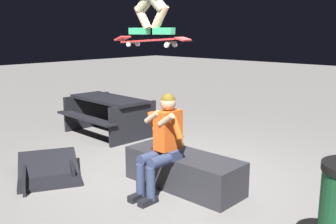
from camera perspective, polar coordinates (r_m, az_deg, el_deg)
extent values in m
plane|color=slate|center=(5.51, 1.52, -9.81)|extent=(40.00, 40.00, 0.00)
cube|color=#28282D|center=(5.16, 2.30, -8.65)|extent=(1.64, 0.61, 0.45)
cube|color=#2D3856|center=(4.92, 0.00, -6.17)|extent=(0.32, 0.20, 0.12)
cube|color=#D15119|center=(4.83, 0.00, -2.67)|extent=(0.20, 0.34, 0.50)
sphere|color=tan|center=(4.76, 0.00, 1.41)|extent=(0.20, 0.20, 0.20)
sphere|color=brown|center=(4.75, 0.00, 1.65)|extent=(0.19, 0.19, 0.19)
cylinder|color=#D15119|center=(4.64, 1.30, -2.33)|extent=(0.19, 0.08, 0.29)
cylinder|color=tan|center=(4.60, -0.26, -1.18)|extent=(0.24, 0.07, 0.19)
cylinder|color=#D15119|center=(4.91, -2.19, -1.55)|extent=(0.19, 0.08, 0.29)
cylinder|color=tan|center=(4.76, -2.37, -0.74)|extent=(0.24, 0.07, 0.19)
cylinder|color=#2D3856|center=(4.73, -0.86, -7.18)|extent=(0.14, 0.40, 0.14)
cylinder|color=#2D3856|center=(4.68, -2.57, -10.60)|extent=(0.11, 0.11, 0.41)
cube|color=black|center=(4.73, -2.99, -13.08)|extent=(0.10, 0.26, 0.08)
cylinder|color=#2D3856|center=(4.85, -2.41, -6.70)|extent=(0.14, 0.40, 0.14)
cylinder|color=#2D3856|center=(4.80, -4.10, -10.03)|extent=(0.11, 0.11, 0.41)
cube|color=black|center=(4.85, -4.51, -12.44)|extent=(0.10, 0.26, 0.08)
cube|color=#B72D2D|center=(4.73, -2.49, 10.57)|extent=(0.82, 0.33, 0.07)
cube|color=#B72D2D|center=(5.01, -6.76, 10.80)|extent=(0.15, 0.22, 0.06)
cube|color=#B72D2D|center=(4.49, 2.28, 10.76)|extent=(0.15, 0.22, 0.05)
cube|color=#99999E|center=(4.90, -5.19, 10.29)|extent=(0.09, 0.17, 0.03)
cylinder|color=white|center=(4.83, -5.86, 9.96)|extent=(0.06, 0.04, 0.05)
cylinder|color=white|center=(4.97, -4.53, 10.03)|extent=(0.06, 0.04, 0.05)
cube|color=#99999E|center=(4.58, 0.42, 10.22)|extent=(0.09, 0.17, 0.03)
cylinder|color=white|center=(4.50, -0.21, 9.88)|extent=(0.06, 0.04, 0.05)
cylinder|color=white|center=(4.65, 1.02, 9.94)|extent=(0.06, 0.04, 0.05)
cube|color=#2D9E66|center=(4.84, -4.27, 11.88)|extent=(0.27, 0.14, 0.08)
cube|color=#2D9E66|center=(4.63, -0.65, 11.91)|extent=(0.27, 0.14, 0.08)
cylinder|color=tan|center=(4.81, -3.77, 13.80)|extent=(0.25, 0.14, 0.31)
cylinder|color=gray|center=(4.78, -3.09, 16.22)|extent=(0.35, 0.18, 0.33)
cylinder|color=tan|center=(4.66, -1.22, 13.88)|extent=(0.25, 0.14, 0.31)
cylinder|color=gray|center=(4.71, -1.98, 16.29)|extent=(0.35, 0.18, 0.33)
cube|color=black|center=(5.84, -17.25, -8.78)|extent=(1.34, 1.24, 0.06)
cube|color=black|center=(5.82, -17.28, -8.28)|extent=(1.30, 1.22, 0.33)
cube|color=black|center=(5.66, -20.49, -9.15)|extent=(0.88, 0.49, 0.15)
cube|color=black|center=(6.00, -14.25, -7.57)|extent=(0.88, 0.49, 0.15)
cube|color=black|center=(7.73, -8.84, 1.93)|extent=(1.73, 0.78, 0.06)
cube|color=black|center=(7.48, -12.17, -0.86)|extent=(1.71, 0.32, 0.04)
cube|color=black|center=(8.11, -5.63, 0.33)|extent=(1.71, 0.32, 0.04)
cube|color=black|center=(8.42, -11.85, 0.14)|extent=(0.11, 1.10, 0.72)
cube|color=black|center=(7.20, -5.14, -1.63)|extent=(0.11, 1.10, 0.72)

